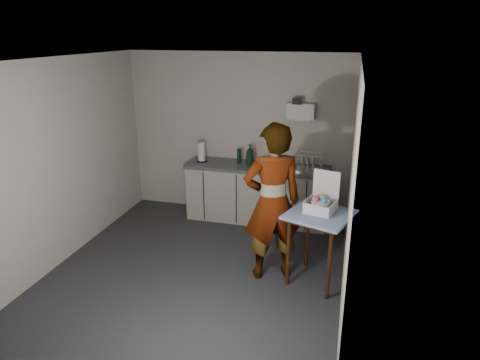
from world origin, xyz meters
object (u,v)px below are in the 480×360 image
(paper_towel, at_px, (202,152))
(side_table, at_px, (319,222))
(soda_can, at_px, (263,162))
(bakery_box, at_px, (321,203))
(dish_rack, at_px, (309,167))
(soap_bottle, at_px, (250,155))
(kitchen_counter, at_px, (257,195))
(standing_man, at_px, (272,203))
(dark_bottle, at_px, (239,156))

(paper_towel, bearing_deg, side_table, -38.51)
(soda_can, bearing_deg, bakery_box, -56.58)
(dish_rack, relative_size, bakery_box, 0.83)
(soap_bottle, bearing_deg, paper_towel, 179.98)
(dish_rack, distance_m, bakery_box, 1.51)
(kitchen_counter, relative_size, side_table, 2.48)
(standing_man, height_order, dish_rack, standing_man)
(side_table, bearing_deg, dark_bottle, 149.72)
(standing_man, bearing_deg, soap_bottle, -92.98)
(standing_man, height_order, dark_bottle, standing_man)
(standing_man, bearing_deg, paper_towel, -72.95)
(soap_bottle, relative_size, paper_towel, 1.04)
(side_table, height_order, soda_can, soda_can)
(side_table, distance_m, standing_man, 0.59)
(soda_can, height_order, dish_rack, dish_rack)
(dark_bottle, relative_size, bakery_box, 0.51)
(standing_man, relative_size, soda_can, 14.77)
(soap_bottle, height_order, dish_rack, soap_bottle)
(soda_can, xyz_separation_m, dish_rack, (0.72, -0.06, -0.01))
(kitchen_counter, xyz_separation_m, soap_bottle, (-0.13, -0.00, 0.65))
(side_table, bearing_deg, soda_can, 141.57)
(side_table, bearing_deg, paper_towel, 160.95)
(dark_bottle, relative_size, paper_towel, 0.73)
(side_table, bearing_deg, dish_rack, 120.27)
(soap_bottle, bearing_deg, soda_can, 6.51)
(dark_bottle, bearing_deg, side_table, -49.74)
(side_table, relative_size, bakery_box, 1.99)
(side_table, relative_size, soda_can, 6.89)
(dark_bottle, height_order, bakery_box, bakery_box)
(kitchen_counter, distance_m, bakery_box, 1.95)
(side_table, xyz_separation_m, soap_bottle, (-1.22, 1.60, 0.29))
(soda_can, distance_m, paper_towel, 0.99)
(soda_can, height_order, bakery_box, bakery_box)
(dark_bottle, xyz_separation_m, bakery_box, (1.40, -1.58, -0.02))
(kitchen_counter, distance_m, paper_towel, 1.12)
(side_table, xyz_separation_m, dark_bottle, (-1.40, 1.66, 0.24))
(kitchen_counter, height_order, standing_man, standing_man)
(soap_bottle, bearing_deg, standing_man, -67.52)
(dark_bottle, bearing_deg, soap_bottle, -17.75)
(dark_bottle, relative_size, dish_rack, 0.62)
(soap_bottle, distance_m, bakery_box, 1.94)
(kitchen_counter, bearing_deg, side_table, -55.76)
(paper_towel, relative_size, bakery_box, 0.70)
(kitchen_counter, xyz_separation_m, soda_can, (0.07, 0.02, 0.55))
(side_table, height_order, paper_towel, paper_towel)
(kitchen_counter, height_order, dark_bottle, dark_bottle)
(soda_can, relative_size, bakery_box, 0.29)
(soap_bottle, bearing_deg, dark_bottle, 162.25)
(standing_man, distance_m, dark_bottle, 1.84)
(side_table, relative_size, paper_towel, 2.83)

